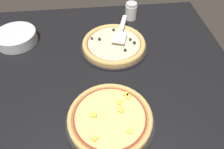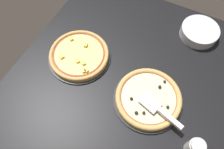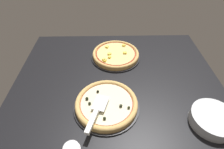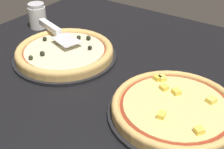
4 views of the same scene
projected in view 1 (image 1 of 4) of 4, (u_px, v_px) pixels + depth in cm
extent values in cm
cube|color=black|center=(104.00, 73.00, 102.98)|extent=(123.27, 112.61, 3.60)
cylinder|color=black|center=(114.00, 47.00, 112.06)|extent=(34.14, 34.14, 1.00)
cylinder|color=#DBAD60|center=(114.00, 45.00, 110.97)|extent=(32.09, 32.09, 1.94)
torus|color=#DBAD60|center=(114.00, 43.00, 110.26)|extent=(32.09, 32.09, 2.57)
cylinder|color=#A33823|center=(114.00, 43.00, 110.21)|extent=(27.89, 27.89, 0.15)
cylinder|color=beige|center=(114.00, 43.00, 110.11)|extent=(26.31, 26.31, 0.40)
sphere|color=black|center=(113.00, 30.00, 116.12)|extent=(1.50, 1.50, 1.50)
sphere|color=black|center=(121.00, 32.00, 114.34)|extent=(1.71, 1.71, 1.71)
sphere|color=black|center=(134.00, 43.00, 108.68)|extent=(1.61, 1.61, 1.61)
sphere|color=black|center=(99.00, 39.00, 110.77)|extent=(1.56, 1.56, 1.56)
sphere|color=black|center=(118.00, 36.00, 112.53)|extent=(1.64, 1.64, 1.64)
sphere|color=#282D19|center=(92.00, 38.00, 111.29)|extent=(1.40, 1.40, 1.40)
sphere|color=black|center=(125.00, 50.00, 105.08)|extent=(1.43, 1.43, 1.43)
sphere|color=black|center=(130.00, 39.00, 110.69)|extent=(1.45, 1.45, 1.45)
cylinder|color=black|center=(109.00, 121.00, 82.81)|extent=(33.94, 33.94, 1.00)
cylinder|color=#DBAD60|center=(109.00, 118.00, 81.67)|extent=(31.90, 31.90, 2.09)
torus|color=#DBAD60|center=(109.00, 117.00, 80.91)|extent=(31.90, 31.90, 1.92)
cylinder|color=maroon|center=(109.00, 117.00, 80.85)|extent=(27.73, 27.73, 0.15)
cylinder|color=#E5C67A|center=(109.00, 117.00, 80.76)|extent=(26.16, 26.16, 0.40)
cube|color=#F4D64C|center=(120.00, 102.00, 84.13)|extent=(2.43, 2.52, 1.19)
cube|color=#F9E05B|center=(128.00, 97.00, 86.05)|extent=(2.66, 2.69, 1.19)
cube|color=#F4D64C|center=(94.00, 139.00, 74.01)|extent=(2.64, 2.61, 1.19)
cube|color=#F4D64C|center=(121.00, 110.00, 81.77)|extent=(2.73, 2.80, 1.19)
cube|color=yellow|center=(126.00, 94.00, 86.78)|extent=(2.20, 2.27, 1.19)
cube|color=#F4D64C|center=(93.00, 115.00, 80.24)|extent=(2.51, 2.01, 1.19)
cube|color=#F9E05B|center=(129.00, 131.00, 76.02)|extent=(2.77, 2.65, 1.19)
cube|color=silver|center=(119.00, 38.00, 109.87)|extent=(9.21, 11.10, 0.24)
cube|color=white|center=(123.00, 23.00, 116.75)|extent=(6.01, 13.13, 2.00)
cylinder|color=silver|center=(18.00, 41.00, 115.64)|extent=(21.11, 21.11, 0.70)
cylinder|color=silver|center=(17.00, 40.00, 115.12)|extent=(21.11, 21.11, 0.70)
cylinder|color=silver|center=(17.00, 39.00, 114.61)|extent=(21.11, 21.11, 0.70)
cylinder|color=silver|center=(16.00, 38.00, 114.09)|extent=(21.11, 21.11, 0.70)
cylinder|color=silver|center=(16.00, 37.00, 113.58)|extent=(21.11, 21.11, 0.70)
cylinder|color=silver|center=(16.00, 36.00, 113.07)|extent=(21.11, 21.11, 0.70)
cylinder|color=silver|center=(15.00, 35.00, 112.55)|extent=(21.11, 21.11, 0.70)
cylinder|color=silver|center=(15.00, 33.00, 112.04)|extent=(21.11, 21.11, 0.70)
cylinder|color=white|center=(131.00, 12.00, 127.88)|extent=(6.83, 6.83, 8.43)
cylinder|color=silver|center=(132.00, 4.00, 124.27)|extent=(6.29, 6.29, 1.40)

